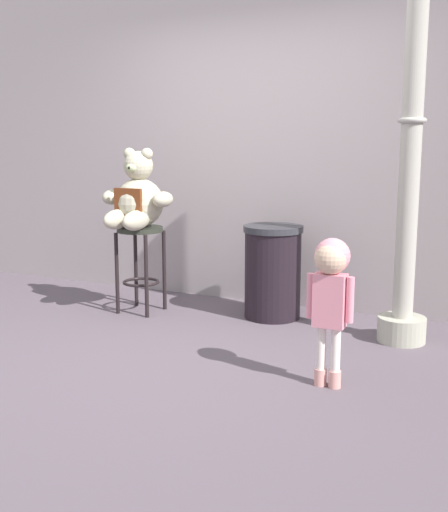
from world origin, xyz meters
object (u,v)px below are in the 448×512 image
at_px(trash_bin, 273,272).
at_px(bar_stool_with_teddy, 140,252).
at_px(teddy_bear, 137,199).
at_px(lamppost, 408,195).
at_px(child_walking, 331,280).

bearing_deg(trash_bin, bar_stool_with_teddy, -164.11).
distance_m(bar_stool_with_teddy, teddy_bear, 0.44).
xyz_separation_m(trash_bin, lamppost, (1.07, -0.20, 0.67)).
distance_m(trash_bin, lamppost, 1.28).
xyz_separation_m(teddy_bear, trash_bin, (1.06, 0.33, -0.57)).
bearing_deg(trash_bin, child_walking, -56.35).
distance_m(child_walking, trash_bin, 1.52).
bearing_deg(child_walking, teddy_bear, 100.11).
bearing_deg(bar_stool_with_teddy, trash_bin, 15.89).
relative_size(bar_stool_with_teddy, child_walking, 0.82).
relative_size(bar_stool_with_teddy, teddy_bear, 1.12).
height_order(teddy_bear, lamppost, lamppost).
relative_size(teddy_bear, child_walking, 0.73).
bearing_deg(lamppost, trash_bin, 169.32).
relative_size(bar_stool_with_teddy, lamppost, 0.27).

